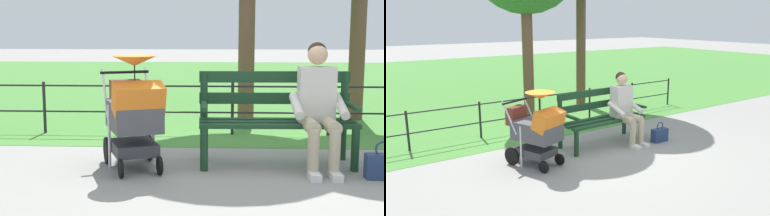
{
  "view_description": "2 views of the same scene",
  "coord_description": "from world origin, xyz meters",
  "views": [
    {
      "loc": [
        0.2,
        5.44,
        1.42
      ],
      "look_at": [
        0.45,
        0.19,
        0.63
      ],
      "focal_mm": 50.16,
      "sensor_mm": 36.0,
      "label": 1
    },
    {
      "loc": [
        3.61,
        5.07,
        2.19
      ],
      "look_at": [
        0.14,
        -0.02,
        0.74
      ],
      "focal_mm": 35.37,
      "sensor_mm": 36.0,
      "label": 2
    }
  ],
  "objects": [
    {
      "name": "ground_plane",
      "position": [
        0.0,
        0.0,
        0.0
      ],
      "size": [
        60.0,
        60.0,
        0.0
      ],
      "primitive_type": "plane",
      "color": "gray"
    },
    {
      "name": "grass_lawn",
      "position": [
        0.0,
        -8.8,
        0.0
      ],
      "size": [
        40.0,
        16.0,
        0.01
      ],
      "primitive_type": "cube",
      "color": "#478438",
      "rests_on": "ground"
    },
    {
      "name": "park_bench",
      "position": [
        -0.41,
        -0.12,
        0.53
      ],
      "size": [
        1.62,
        0.65,
        0.96
      ],
      "color": "#193D23",
      "rests_on": "ground"
    },
    {
      "name": "person_on_bench",
      "position": [
        -0.81,
        0.11,
        0.68
      ],
      "size": [
        0.54,
        0.74,
        1.28
      ],
      "color": "tan",
      "rests_on": "ground"
    },
    {
      "name": "stroller",
      "position": [
        1.03,
        0.2,
        0.59
      ],
      "size": [
        0.77,
        0.99,
        1.15
      ],
      "color": "black",
      "rests_on": "ground"
    },
    {
      "name": "handbag",
      "position": [
        -1.36,
        0.44,
        0.13
      ],
      "size": [
        0.32,
        0.14,
        0.37
      ],
      "color": "navy",
      "rests_on": "ground"
    },
    {
      "name": "park_fence",
      "position": [
        -0.28,
        -1.61,
        0.42
      ],
      "size": [
        7.63,
        0.04,
        0.7
      ],
      "color": "black",
      "rests_on": "ground"
    }
  ]
}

